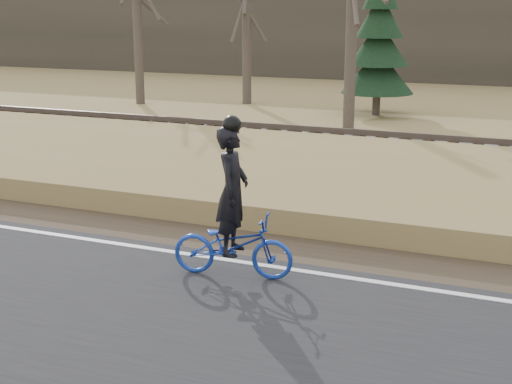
% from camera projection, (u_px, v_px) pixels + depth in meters
% --- Properties ---
extents(ground, '(120.00, 120.00, 0.00)m').
position_uv_depth(ground, '(449.00, 303.00, 9.45)').
color(ground, olive).
rests_on(ground, ground).
extents(edge_line, '(120.00, 0.12, 0.01)m').
position_uv_depth(edge_line, '(452.00, 293.00, 9.61)').
color(edge_line, silver).
rests_on(edge_line, road).
extents(shoulder, '(120.00, 1.60, 0.04)m').
position_uv_depth(shoulder, '(461.00, 272.00, 10.51)').
color(shoulder, '#473A2B').
rests_on(shoulder, ground).
extents(embankment, '(120.00, 5.00, 0.44)m').
position_uv_depth(embankment, '(483.00, 207.00, 13.14)').
color(embankment, olive).
rests_on(embankment, ground).
extents(ballast, '(120.00, 3.00, 0.45)m').
position_uv_depth(ballast, '(500.00, 166.00, 16.52)').
color(ballast, slate).
rests_on(ballast, ground).
extents(railroad, '(120.00, 2.40, 0.29)m').
position_uv_depth(railroad, '(501.00, 153.00, 16.45)').
color(railroad, black).
rests_on(railroad, ballast).
extents(cyclist, '(1.82, 0.89, 2.32)m').
position_uv_depth(cyclist, '(233.00, 225.00, 10.05)').
color(cyclist, '#153496').
rests_on(cyclist, road).
extents(bare_tree_far_left, '(0.36, 0.36, 6.83)m').
position_uv_depth(bare_tree_far_left, '(137.00, 17.00, 27.94)').
color(bare_tree_far_left, '#4C4238').
rests_on(bare_tree_far_left, ground).
extents(bare_tree_left, '(0.36, 0.36, 7.61)m').
position_uv_depth(bare_tree_left, '(247.00, 7.00, 27.87)').
color(bare_tree_left, '#4C4238').
rests_on(bare_tree_left, ground).
extents(bare_tree_near_left, '(0.36, 0.36, 7.81)m').
position_uv_depth(bare_tree_near_left, '(352.00, 3.00, 21.81)').
color(bare_tree_near_left, '#4C4238').
rests_on(bare_tree_near_left, ground).
extents(conifer, '(2.60, 2.60, 5.27)m').
position_uv_depth(conifer, '(379.00, 45.00, 25.17)').
color(conifer, '#4C4238').
rests_on(conifer, ground).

